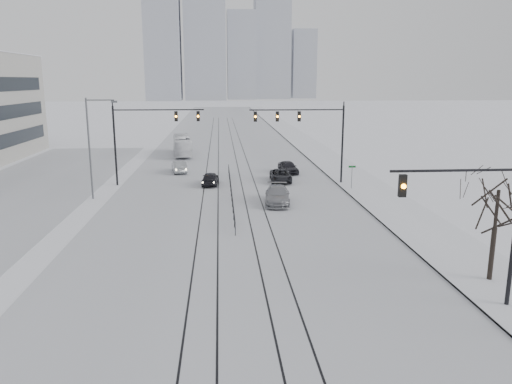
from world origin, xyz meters
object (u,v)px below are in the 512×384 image
(bare_tree, at_px, (498,200))
(sedan_nb_right, at_px, (277,195))
(sedan_nb_front, at_px, (281,176))
(box_truck, at_px, (182,146))
(sedan_sb_outer, at_px, (179,167))
(sedan_nb_far, at_px, (288,167))
(traffic_mast_near, at_px, (483,215))
(sedan_sb_inner, at_px, (210,179))

(bare_tree, bearing_deg, sedan_nb_right, 117.40)
(sedan_nb_front, xyz_separation_m, box_truck, (-11.70, 20.13, 0.74))
(box_truck, bearing_deg, sedan_sb_outer, 86.45)
(bare_tree, xyz_separation_m, sedan_nb_far, (-6.36, 32.33, -3.79))
(traffic_mast_near, height_order, sedan_nb_front, traffic_mast_near)
(bare_tree, bearing_deg, sedan_nb_far, 101.13)
(sedan_sb_outer, bearing_deg, sedan_nb_far, 163.71)
(bare_tree, bearing_deg, box_truck, 112.31)
(sedan_sb_inner, xyz_separation_m, sedan_sb_outer, (-3.71, 7.43, 0.02))
(sedan_nb_right, bearing_deg, sedan_nb_far, 84.57)
(sedan_sb_inner, bearing_deg, sedan_nb_right, 129.75)
(bare_tree, distance_m, sedan_nb_right, 20.48)
(traffic_mast_near, bearing_deg, sedan_nb_far, 96.37)
(sedan_nb_front, xyz_separation_m, sedan_nb_right, (-1.45, -9.56, 0.11))
(sedan_nb_right, relative_size, sedan_nb_far, 1.25)
(sedan_sb_outer, bearing_deg, bare_tree, 109.32)
(traffic_mast_near, relative_size, box_truck, 0.71)
(traffic_mast_near, relative_size, sedan_nb_right, 1.36)
(sedan_sb_inner, height_order, sedan_sb_outer, sedan_sb_outer)
(sedan_sb_inner, relative_size, sedan_nb_front, 0.86)
(traffic_mast_near, distance_m, sedan_nb_front, 31.17)
(sedan_sb_inner, relative_size, sedan_nb_right, 0.76)
(sedan_sb_outer, relative_size, sedan_nb_right, 0.81)
(bare_tree, distance_m, sedan_nb_front, 28.80)
(sedan_sb_outer, distance_m, sedan_nb_far, 12.63)
(bare_tree, relative_size, box_truck, 0.62)
(sedan_sb_outer, distance_m, sedan_nb_front, 12.74)
(sedan_sb_inner, bearing_deg, sedan_sb_outer, -58.91)
(bare_tree, distance_m, sedan_nb_far, 33.17)
(bare_tree, relative_size, sedan_sb_outer, 1.45)
(bare_tree, relative_size, sedan_nb_right, 1.18)
(traffic_mast_near, distance_m, bare_tree, 3.85)
(traffic_mast_near, distance_m, sedan_nb_far, 35.76)
(sedan_sb_outer, relative_size, box_truck, 0.42)
(sedan_nb_right, xyz_separation_m, sedan_nb_far, (2.91, 14.45, -0.04))
(traffic_mast_near, relative_size, sedan_sb_outer, 1.67)
(sedan_sb_inner, bearing_deg, sedan_nb_far, -141.11)
(bare_tree, xyz_separation_m, sedan_nb_right, (-9.27, 17.88, -3.74))
(sedan_sb_inner, relative_size, sedan_sb_outer, 0.94)
(sedan_sb_outer, xyz_separation_m, sedan_nb_front, (11.09, -6.28, -0.05))
(sedan_sb_inner, xyz_separation_m, box_truck, (-4.32, 21.29, 0.71))
(bare_tree, height_order, sedan_nb_front, bare_tree)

